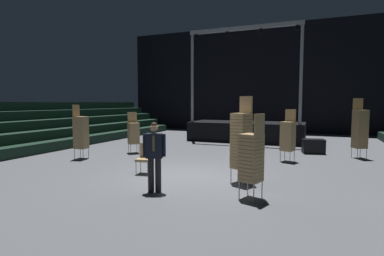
# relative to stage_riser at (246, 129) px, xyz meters

# --- Properties ---
(ground_plane) EXTENTS (22.00, 30.00, 0.10)m
(ground_plane) POSITION_rel_stage_riser_xyz_m (0.00, -9.01, -0.71)
(ground_plane) COLOR #515459
(arena_end_wall) EXTENTS (22.00, 0.30, 8.00)m
(arena_end_wall) POSITION_rel_stage_riser_xyz_m (0.00, 5.99, 3.34)
(arena_end_wall) COLOR black
(arena_end_wall) RESTS_ON ground_plane
(bleacher_bank_left) EXTENTS (3.75, 24.00, 2.25)m
(bleacher_bank_left) POSITION_rel_stage_riser_xyz_m (-9.12, -8.01, 0.46)
(bleacher_bank_left) COLOR black
(bleacher_bank_left) RESTS_ON ground_plane
(stage_riser) EXTENTS (6.41, 2.74, 6.27)m
(stage_riser) POSITION_rel_stage_riser_xyz_m (0.00, 0.00, 0.00)
(stage_riser) COLOR black
(stage_riser) RESTS_ON ground_plane
(man_with_tie) EXTENTS (0.56, 0.36, 1.74)m
(man_with_tie) POSITION_rel_stage_riser_xyz_m (0.03, -10.91, 0.32)
(man_with_tie) COLOR black
(man_with_tie) RESTS_ON ground_plane
(chair_stack_front_left) EXTENTS (0.62, 0.62, 1.79)m
(chair_stack_front_left) POSITION_rel_stage_riser_xyz_m (-3.72, -6.08, 0.24)
(chair_stack_front_left) COLOR #B2B5BA
(chair_stack_front_left) RESTS_ON ground_plane
(chair_stack_front_right) EXTENTS (0.56, 0.56, 1.96)m
(chair_stack_front_right) POSITION_rel_stage_riser_xyz_m (2.35, -10.52, 0.32)
(chair_stack_front_right) COLOR #B2B5BA
(chair_stack_front_right) RESTS_ON ground_plane
(chair_stack_mid_left) EXTENTS (0.58, 0.58, 2.39)m
(chair_stack_mid_left) POSITION_rel_stage_riser_xyz_m (1.81, -9.22, 0.53)
(chair_stack_mid_left) COLOR #B2B5BA
(chair_stack_mid_left) RESTS_ON ground_plane
(chair_stack_mid_right) EXTENTS (0.60, 0.60, 2.39)m
(chair_stack_mid_right) POSITION_rel_stage_riser_xyz_m (5.33, -3.77, 0.53)
(chair_stack_mid_right) COLOR #B2B5BA
(chair_stack_mid_right) RESTS_ON ground_plane
(chair_stack_rear_left) EXTENTS (0.56, 0.56, 1.96)m
(chair_stack_rear_left) POSITION_rel_stage_riser_xyz_m (2.74, -5.56, 0.32)
(chair_stack_rear_left) COLOR #B2B5BA
(chair_stack_rear_left) RESTS_ON ground_plane
(chair_stack_rear_right) EXTENTS (0.50, 0.50, 2.14)m
(chair_stack_rear_right) POSITION_rel_stage_riser_xyz_m (-4.88, -8.03, 0.40)
(chair_stack_rear_right) COLOR #B2B5BA
(chair_stack_rear_right) RESTS_ON ground_plane
(equipment_road_case) EXTENTS (1.01, 0.78, 0.62)m
(equipment_road_case) POSITION_rel_stage_riser_xyz_m (3.64, -3.24, -0.35)
(equipment_road_case) COLOR black
(equipment_road_case) RESTS_ON ground_plane
(loose_chair_near_man) EXTENTS (0.51, 0.51, 0.95)m
(loose_chair_near_man) POSITION_rel_stage_riser_xyz_m (-1.23, -9.26, -0.13)
(loose_chair_near_man) COLOR #B2B5BA
(loose_chair_near_man) RESTS_ON ground_plane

